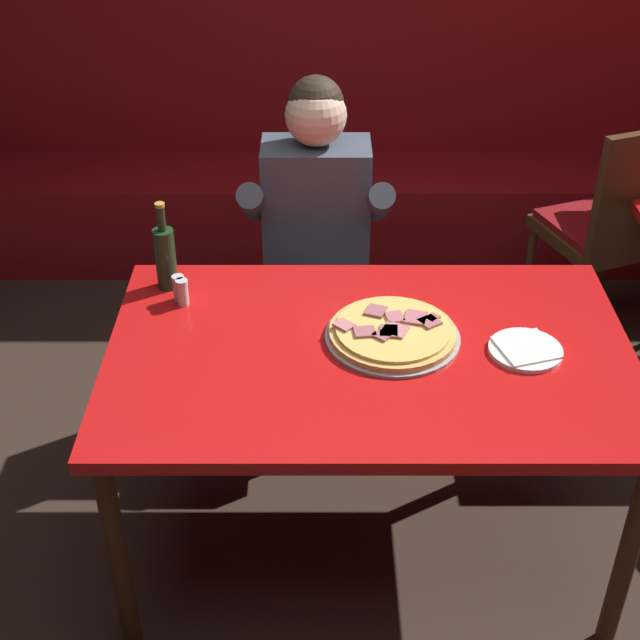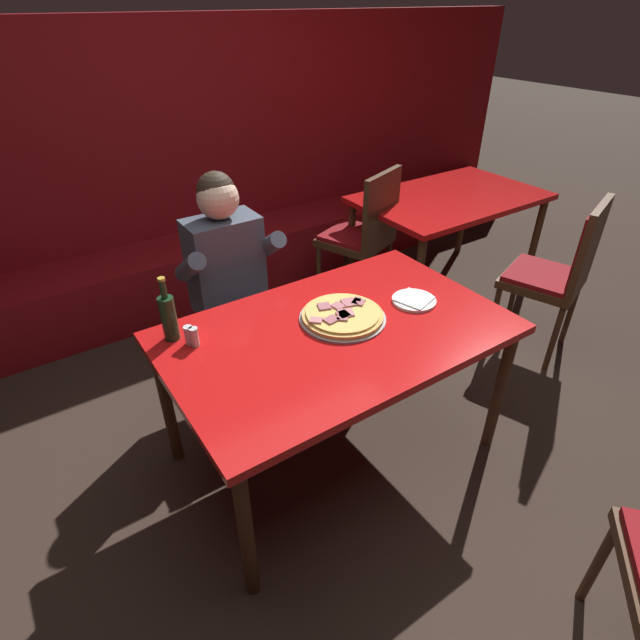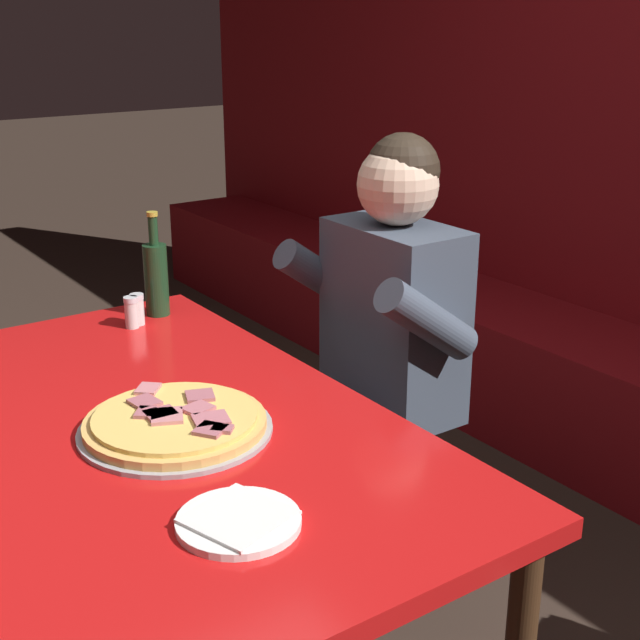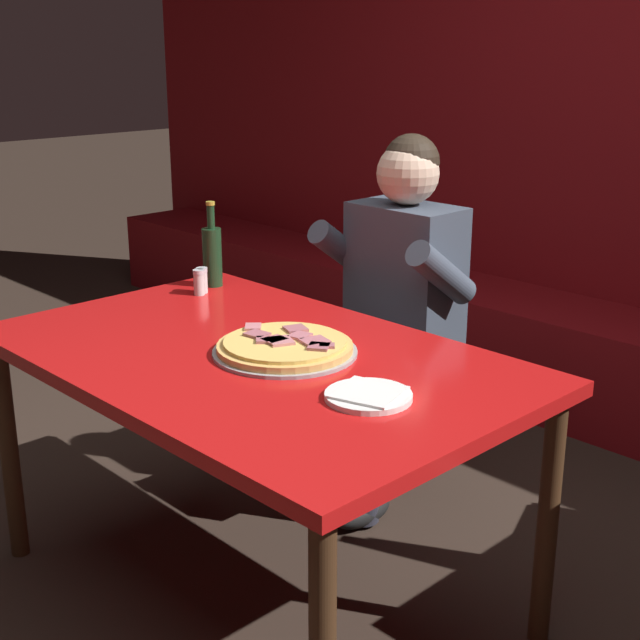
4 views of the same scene
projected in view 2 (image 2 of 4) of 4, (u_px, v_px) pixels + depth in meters
The scene contains 13 objects.
ground_plane at pixel (335, 449), 2.61m from camera, with size 24.00×24.00×0.00m, color #33261E.
booth_wall_panel at pixel (162, 166), 3.60m from camera, with size 6.80×0.16×1.90m, color maroon.
booth_bench at pixel (192, 272), 3.77m from camera, with size 6.46×0.48×0.46m, color maroon.
main_dining_table at pixel (337, 342), 2.23m from camera, with size 1.51×0.95×0.76m.
pizza at pixel (343, 315), 2.25m from camera, with size 0.39×0.39×0.05m.
plate_white_paper at pixel (414, 300), 2.38m from camera, with size 0.21×0.21×0.02m.
beer_bottle at pixel (169, 316), 2.07m from camera, with size 0.07×0.07×0.29m.
shaker_black_pepper at pixel (189, 336), 2.08m from camera, with size 0.04×0.04×0.09m.
shaker_oregano at pixel (194, 338), 2.07m from camera, with size 0.04×0.04×0.09m.
diner_seated_blue_shirt at pixel (234, 283), 2.65m from camera, with size 0.53×0.53×1.27m.
dining_chair_by_booth at pixel (560, 269), 3.02m from camera, with size 0.56×0.56×1.03m.
dining_chair_near_right at pixel (365, 229), 3.54m from camera, with size 0.57×0.57×1.02m.
background_dining_table at pixel (449, 206), 3.69m from camera, with size 1.37×0.85×0.76m.
Camera 2 is at (-1.08, -1.46, 1.99)m, focal length 28.00 mm.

